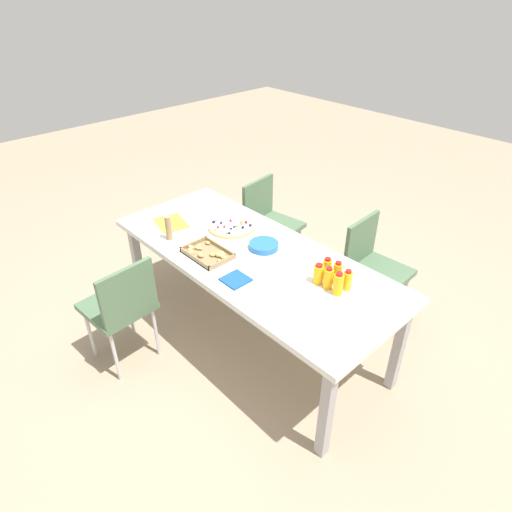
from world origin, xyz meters
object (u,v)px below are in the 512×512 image
chair_far_right (122,304)px  napkin_stack (236,280)px  juice_bottle_5 (318,274)px  paper_folder (171,223)px  juice_bottle_2 (327,268)px  juice_bottle_3 (338,284)px  juice_bottle_4 (328,278)px  fruit_pizza (232,226)px  cardboard_tube (168,228)px  plate_stack (264,246)px  party_table (252,262)px  juice_bottle_0 (347,280)px  chair_near_right (268,219)px  chair_near_left (372,263)px  snack_tray (207,253)px  juice_bottle_1 (337,273)px

chair_far_right → napkin_stack: bearing=-51.5°
juice_bottle_5 → paper_folder: juice_bottle_5 is taller
juice_bottle_2 → juice_bottle_3: bearing=151.6°
juice_bottle_4 → fruit_pizza: 0.94m
juice_bottle_2 → cardboard_tube: bearing=23.2°
plate_stack → cardboard_tube: cardboard_tube is taller
napkin_stack → paper_folder: (0.87, -0.12, -0.00)m
fruit_pizza → napkin_stack: size_ratio=2.31×
cardboard_tube → paper_folder: (0.19, -0.14, -0.09)m
juice_bottle_4 → cardboard_tube: (1.11, 0.37, 0.02)m
chair_far_right → party_table: bearing=-31.4°
napkin_stack → cardboard_tube: (0.68, 0.02, 0.08)m
chair_far_right → juice_bottle_0: (-1.06, -0.93, 0.30)m
chair_near_right → napkin_stack: size_ratio=5.53×
cardboard_tube → napkin_stack: bearing=-178.5°
juice_bottle_0 → juice_bottle_2: size_ratio=0.94×
chair_near_left → paper_folder: chair_near_left is taller
party_table → juice_bottle_0: juice_bottle_0 is taller
chair_far_right → cardboard_tube: size_ratio=4.71×
fruit_pizza → snack_tray: fruit_pizza is taller
chair_near_left → juice_bottle_4: juice_bottle_4 is taller
juice_bottle_1 → juice_bottle_4: size_ratio=1.03×
juice_bottle_5 → napkin_stack: juice_bottle_5 is taller
juice_bottle_4 → plate_stack: bearing=-2.9°
chair_near_left → juice_bottle_5: size_ratio=6.24×
fruit_pizza → juice_bottle_1: bearing=-178.5°
chair_near_left → cardboard_tube: cardboard_tube is taller
juice_bottle_1 → paper_folder: (1.30, 0.31, -0.07)m
chair_near_right → juice_bottle_3: juice_bottle_3 is taller
party_table → chair_near_right: 0.96m
plate_stack → cardboard_tube: 0.67m
paper_folder → napkin_stack: bearing=172.3°
juice_bottle_3 → paper_folder: 1.39m
snack_tray → paper_folder: snack_tray is taller
chair_near_right → chair_near_left: bearing=86.6°
fruit_pizza → napkin_stack: fruit_pizza is taller
party_table → juice_bottle_1: bearing=-164.4°
juice_bottle_1 → juice_bottle_5: size_ratio=1.11×
chair_near_left → juice_bottle_4: 0.80m
chair_near_left → juice_bottle_1: (-0.15, 0.65, 0.31)m
juice_bottle_1 → fruit_pizza: bearing=1.5°
party_table → chair_near_left: bearing=-117.9°
party_table → paper_folder: 0.74m
chair_near_right → juice_bottle_3: 1.44m
chair_near_left → juice_bottle_2: size_ratio=5.92×
party_table → fruit_pizza: 0.40m
chair_near_right → juice_bottle_3: bearing=54.4°
cardboard_tube → juice_bottle_3: bearing=-162.9°
juice_bottle_2 → paper_folder: size_ratio=0.54×
juice_bottle_3 → napkin_stack: bearing=34.8°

